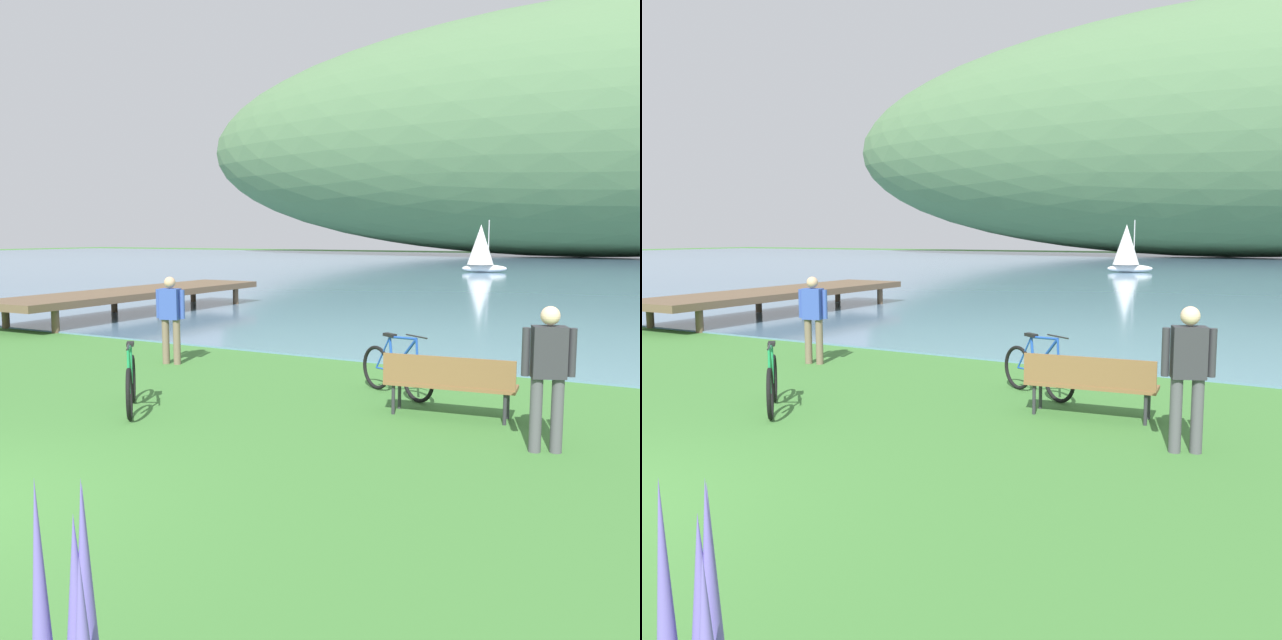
# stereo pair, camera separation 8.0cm
# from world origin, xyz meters

# --- Properties ---
(bay_water) EXTENTS (180.00, 80.00, 0.04)m
(bay_water) POSITION_xyz_m (0.00, 48.96, 0.02)
(bay_water) COLOR #5B7F9E
(bay_water) RESTS_ON ground
(distant_hillside) EXTENTS (96.80, 28.00, 27.14)m
(distant_hillside) POSITION_xyz_m (-4.42, 77.74, 13.61)
(distant_hillside) COLOR #4C7047
(distant_hillside) RESTS_ON bay_water
(park_bench_near_camera) EXTENTS (1.84, 0.68, 0.88)m
(park_bench_near_camera) POSITION_xyz_m (3.44, 5.72, 0.52)
(park_bench_near_camera) COLOR brown
(park_bench_near_camera) RESTS_ON ground
(bicycle_leaning_near_bench) EXTENTS (1.21, 1.38, 1.01)m
(bicycle_leaning_near_bench) POSITION_xyz_m (-0.71, 3.96, 0.40)
(bicycle_leaning_near_bench) COLOR black
(bicycle_leaning_near_bench) RESTS_ON ground
(bicycle_beside_path) EXTENTS (1.56, 0.94, 1.01)m
(bicycle_beside_path) POSITION_xyz_m (2.31, 6.62, 0.40)
(bicycle_beside_path) COLOR black
(bicycle_beside_path) RESTS_ON ground
(person_at_shoreline) EXTENTS (0.60, 0.29, 1.71)m
(person_at_shoreline) POSITION_xyz_m (-2.57, 7.03, 0.98)
(person_at_shoreline) COLOR #72604C
(person_at_shoreline) RESTS_ON ground
(person_on_the_grass) EXTENTS (0.57, 0.35, 1.71)m
(person_on_the_grass) POSITION_xyz_m (4.90, 4.79, 0.98)
(person_on_the_grass) COLOR #4C4C51
(person_on_the_grass) RESTS_ON ground
(sailboat_nearest_to_shore) EXTENTS (3.02, 2.22, 3.43)m
(sailboat_nearest_to_shore) POSITION_xyz_m (-5.91, 41.91, 1.65)
(sailboat_nearest_to_shore) COLOR white
(sailboat_nearest_to_shore) RESTS_ON bay_water
(pier_dock) EXTENTS (2.40, 10.00, 0.80)m
(pier_dock) POSITION_xyz_m (-9.00, 12.96, 0.69)
(pier_dock) COLOR brown
(pier_dock) RESTS_ON ground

